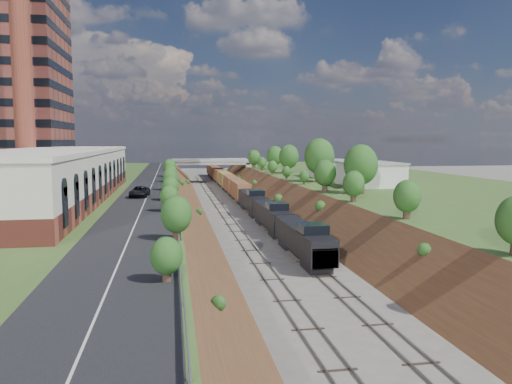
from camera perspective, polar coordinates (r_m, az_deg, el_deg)
name	(u,v)px	position (r m, az deg, el deg)	size (l,w,h in m)	color
ground	(341,325)	(37.80, 9.68, -14.72)	(400.00, 400.00, 0.00)	#6B665B
platform_left	(53,200)	(96.29, -22.22, -0.90)	(44.00, 180.00, 5.00)	#416027
platform_right	(399,194)	(104.12, 15.98, -0.20)	(44.00, 180.00, 5.00)	#416027
embankment_left	(177,211)	(94.27, -8.99, -2.20)	(7.07, 180.00, 7.07)	brown
embankment_right	(292,209)	(97.01, 4.12, -1.91)	(7.07, 180.00, 7.07)	brown
rail_left_track	(222,210)	(94.71, -3.90, -2.04)	(1.58, 180.00, 0.18)	gray
rail_right_track	(249,209)	(95.36, -0.79, -1.98)	(1.58, 180.00, 0.18)	gray
road	(152,185)	(93.76, -11.79, 0.81)	(8.00, 180.00, 0.10)	black
guardrail	(175,182)	(93.45, -9.29, 1.15)	(0.10, 171.00, 0.70)	#99999E
commercial_building	(52,175)	(73.28, -22.31, 1.78)	(14.30, 62.30, 7.00)	brown
highrise_tower	(0,38)	(111.83, -27.19, 15.42)	(22.00, 22.00, 53.90)	brown
smokestack	(22,69)	(93.26, -25.17, 12.64)	(3.20, 3.20, 40.00)	brown
overpass	(210,167)	(156.00, -5.24, 2.89)	(24.50, 8.30, 7.40)	gray
white_building_near	(370,175)	(92.58, 12.88, 1.93)	(9.00, 12.00, 4.00)	silver
white_building_far	(329,169)	(113.04, 8.38, 2.63)	(8.00, 10.00, 3.60)	silver
tree_right_large	(361,165)	(78.90, 11.88, 3.01)	(5.25, 5.25, 7.61)	#473323
tree_left_crest	(173,199)	(53.69, -9.46, -0.80)	(2.45, 2.45, 3.55)	#473323
freight_train	(232,184)	(122.11, -2.77, 0.90)	(2.83, 145.04, 4.55)	black
suv	(140,192)	(73.94, -13.16, 0.04)	(2.49, 5.40, 1.50)	black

